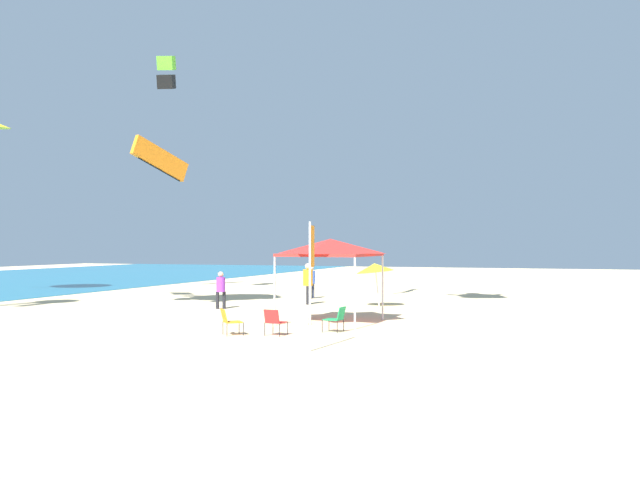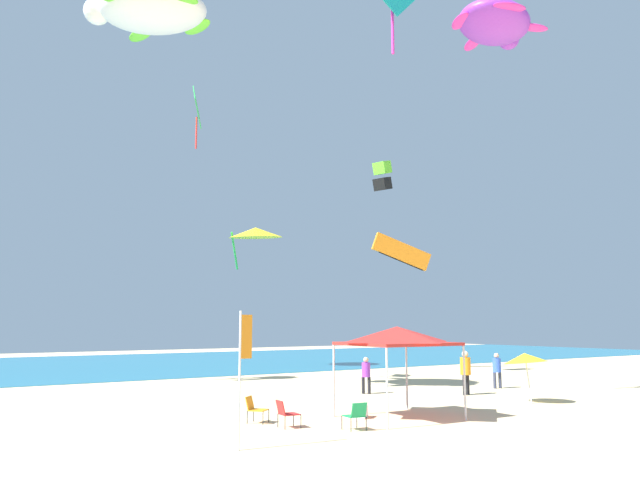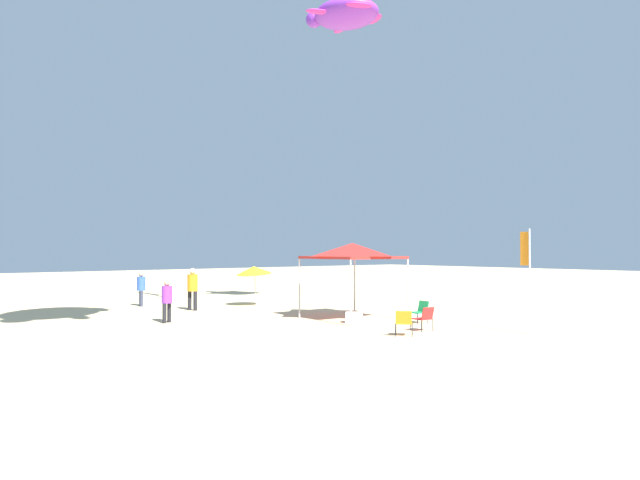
{
  "view_description": "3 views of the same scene",
  "coord_description": "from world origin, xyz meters",
  "px_view_note": "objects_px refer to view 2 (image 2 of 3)",
  "views": [
    {
      "loc": [
        -23.26,
        -4.48,
        2.86
      ],
      "look_at": [
        0.26,
        3.94,
        2.95
      ],
      "focal_mm": 40.55,
      "sensor_mm": 36.0,
      "label": 1
    },
    {
      "loc": [
        -12.33,
        -11.81,
        3.08
      ],
      "look_at": [
        1.27,
        8.68,
        6.49
      ],
      "focal_mm": 34.05,
      "sensor_mm": 36.0,
      "label": 2
    },
    {
      "loc": [
        -15.35,
        19.03,
        2.71
      ],
      "look_at": [
        1.73,
        5.08,
        3.11
      ],
      "focal_mm": 31.76,
      "sensor_mm": 36.0,
      "label": 3
    }
  ],
  "objects_px": {
    "banner_flag": "(242,365)",
    "kite_turtle_white": "(151,11)",
    "kite_turtle_purple": "(495,24)",
    "person_far_stroller": "(466,369)",
    "kite_delta_yellow": "(256,233)",
    "cooler_box": "(360,412)",
    "kite_box_lime": "(382,176)",
    "folding_chair_left_of_tent": "(255,407)",
    "kite_parafoil_orange": "(402,252)",
    "beach_umbrella": "(525,358)",
    "folding_chair_facing_ocean": "(286,412)",
    "canopy_tent": "(397,336)",
    "kite_diamond_green": "(197,110)",
    "person_watching_sky": "(366,372)",
    "person_by_tent": "(497,368)",
    "folding_chair_near_cooler": "(356,414)"
  },
  "relations": [
    {
      "from": "banner_flag",
      "to": "kite_turtle_white",
      "type": "relative_size",
      "value": 0.54
    },
    {
      "from": "kite_turtle_purple",
      "to": "person_far_stroller",
      "type": "bearing_deg",
      "value": 32.49
    },
    {
      "from": "banner_flag",
      "to": "kite_delta_yellow",
      "type": "xyz_separation_m",
      "value": [
        13.26,
        24.93,
        7.62
      ]
    },
    {
      "from": "cooler_box",
      "to": "kite_box_lime",
      "type": "height_order",
      "value": "kite_box_lime"
    },
    {
      "from": "cooler_box",
      "to": "kite_delta_yellow",
      "type": "relative_size",
      "value": 0.13
    },
    {
      "from": "folding_chair_left_of_tent",
      "to": "kite_parafoil_orange",
      "type": "bearing_deg",
      "value": -3.69
    },
    {
      "from": "beach_umbrella",
      "to": "kite_turtle_white",
      "type": "bearing_deg",
      "value": 141.16
    },
    {
      "from": "beach_umbrella",
      "to": "banner_flag",
      "type": "height_order",
      "value": "banner_flag"
    },
    {
      "from": "folding_chair_facing_ocean",
      "to": "kite_box_lime",
      "type": "relative_size",
      "value": 0.41
    },
    {
      "from": "canopy_tent",
      "to": "kite_diamond_green",
      "type": "relative_size",
      "value": 0.95
    },
    {
      "from": "folding_chair_facing_ocean",
      "to": "person_watching_sky",
      "type": "distance_m",
      "value": 9.49
    },
    {
      "from": "kite_diamond_green",
      "to": "kite_turtle_white",
      "type": "bearing_deg",
      "value": 172.27
    },
    {
      "from": "person_by_tent",
      "to": "person_watching_sky",
      "type": "xyz_separation_m",
      "value": [
        -6.71,
        1.68,
        -0.04
      ]
    },
    {
      "from": "folding_chair_near_cooler",
      "to": "person_far_stroller",
      "type": "xyz_separation_m",
      "value": [
        9.45,
        4.53,
        0.64
      ]
    },
    {
      "from": "kite_turtle_purple",
      "to": "kite_parafoil_orange",
      "type": "distance_m",
      "value": 22.36
    },
    {
      "from": "canopy_tent",
      "to": "kite_turtle_purple",
      "type": "distance_m",
      "value": 11.58
    },
    {
      "from": "beach_umbrella",
      "to": "person_watching_sky",
      "type": "distance_m",
      "value": 6.9
    },
    {
      "from": "canopy_tent",
      "to": "kite_box_lime",
      "type": "height_order",
      "value": "kite_box_lime"
    },
    {
      "from": "kite_delta_yellow",
      "to": "beach_umbrella",
      "type": "bearing_deg",
      "value": -44.17
    },
    {
      "from": "folding_chair_left_of_tent",
      "to": "banner_flag",
      "type": "bearing_deg",
      "value": -163.2
    },
    {
      "from": "kite_turtle_white",
      "to": "folding_chair_facing_ocean",
      "type": "bearing_deg",
      "value": 139.4
    },
    {
      "from": "folding_chair_left_of_tent",
      "to": "cooler_box",
      "type": "bearing_deg",
      "value": -57.56
    },
    {
      "from": "banner_flag",
      "to": "kite_turtle_white",
      "type": "distance_m",
      "value": 19.36
    },
    {
      "from": "folding_chair_near_cooler",
      "to": "banner_flag",
      "type": "bearing_deg",
      "value": 14.01
    },
    {
      "from": "cooler_box",
      "to": "kite_delta_yellow",
      "type": "height_order",
      "value": "kite_delta_yellow"
    },
    {
      "from": "canopy_tent",
      "to": "folding_chair_near_cooler",
      "type": "bearing_deg",
      "value": -157.28
    },
    {
      "from": "cooler_box",
      "to": "kite_turtle_purple",
      "type": "bearing_deg",
      "value": -37.78
    },
    {
      "from": "banner_flag",
      "to": "person_far_stroller",
      "type": "bearing_deg",
      "value": 20.94
    },
    {
      "from": "person_by_tent",
      "to": "kite_box_lime",
      "type": "height_order",
      "value": "kite_box_lime"
    },
    {
      "from": "kite_parafoil_orange",
      "to": "person_far_stroller",
      "type": "bearing_deg",
      "value": -102.38
    },
    {
      "from": "canopy_tent",
      "to": "cooler_box",
      "type": "bearing_deg",
      "value": 139.89
    },
    {
      "from": "banner_flag",
      "to": "person_by_tent",
      "type": "xyz_separation_m",
      "value": [
        16.78,
        6.23,
        -1.07
      ]
    },
    {
      "from": "folding_chair_left_of_tent",
      "to": "folding_chair_facing_ocean",
      "type": "height_order",
      "value": "same"
    },
    {
      "from": "person_watching_sky",
      "to": "kite_turtle_white",
      "type": "height_order",
      "value": "kite_turtle_white"
    },
    {
      "from": "person_far_stroller",
      "to": "kite_turtle_white",
      "type": "bearing_deg",
      "value": -49.54
    },
    {
      "from": "kite_turtle_purple",
      "to": "person_by_tent",
      "type": "bearing_deg",
      "value": 20.35
    },
    {
      "from": "folding_chair_facing_ocean",
      "to": "kite_box_lime",
      "type": "distance_m",
      "value": 22.57
    },
    {
      "from": "kite_delta_yellow",
      "to": "folding_chair_left_of_tent",
      "type": "bearing_deg",
      "value": -71.83
    },
    {
      "from": "person_watching_sky",
      "to": "kite_diamond_green",
      "type": "xyz_separation_m",
      "value": [
        -5.27,
        7.69,
        13.5
      ]
    },
    {
      "from": "folding_chair_left_of_tent",
      "to": "banner_flag",
      "type": "distance_m",
      "value": 4.44
    },
    {
      "from": "cooler_box",
      "to": "kite_turtle_purple",
      "type": "height_order",
      "value": "kite_turtle_purple"
    },
    {
      "from": "cooler_box",
      "to": "kite_turtle_purple",
      "type": "distance_m",
      "value": 14.33
    },
    {
      "from": "person_watching_sky",
      "to": "person_far_stroller",
      "type": "xyz_separation_m",
      "value": [
        3.41,
        -2.74,
        0.17
      ]
    },
    {
      "from": "kite_box_lime",
      "to": "folding_chair_left_of_tent",
      "type": "bearing_deg",
      "value": -69.32
    },
    {
      "from": "person_far_stroller",
      "to": "kite_parafoil_orange",
      "type": "height_order",
      "value": "kite_parafoil_orange"
    },
    {
      "from": "folding_chair_near_cooler",
      "to": "cooler_box",
      "type": "relative_size",
      "value": 1.11
    },
    {
      "from": "person_watching_sky",
      "to": "kite_parafoil_orange",
      "type": "relative_size",
      "value": 0.38
    },
    {
      "from": "kite_delta_yellow",
      "to": "kite_parafoil_orange",
      "type": "bearing_deg",
      "value": 2.85
    },
    {
      "from": "canopy_tent",
      "to": "person_watching_sky",
      "type": "distance_m",
      "value": 7.34
    },
    {
      "from": "beach_umbrella",
      "to": "kite_box_lime",
      "type": "bearing_deg",
      "value": 74.79
    }
  ]
}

